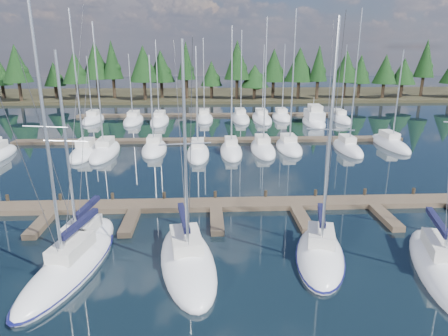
{
  "coord_description": "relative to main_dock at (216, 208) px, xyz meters",
  "views": [
    {
      "loc": [
        -0.71,
        -10.41,
        11.77
      ],
      "look_at": [
        0.84,
        22.0,
        1.9
      ],
      "focal_mm": 32.0,
      "sensor_mm": 36.0,
      "label": 1
    }
  ],
  "objects": [
    {
      "name": "ground",
      "position": [
        0.0,
        12.64,
        -0.2
      ],
      "size": [
        260.0,
        260.0,
        0.0
      ],
      "primitive_type": "plane",
      "color": "black",
      "rests_on": "ground"
    },
    {
      "name": "main_dock",
      "position": [
        0.0,
        0.0,
        0.0
      ],
      "size": [
        44.0,
        6.13,
        0.9
      ],
      "color": "brown",
      "rests_on": "ground"
    },
    {
      "name": "front_sailboat_1",
      "position": [
        -8.18,
        -8.3,
        0.09
      ],
      "size": [
        4.66,
        9.8,
        14.82
      ],
      "color": "white",
      "rests_on": "ground"
    },
    {
      "name": "front_sailboat_4",
      "position": [
        5.8,
        -7.52,
        0.09
      ],
      "size": [
        4.48,
        8.06,
        14.0
      ],
      "color": "white",
      "rests_on": "ground"
    },
    {
      "name": "front_sailboat_2",
      "position": [
        -8.29,
        -5.7,
        0.08
      ],
      "size": [
        3.87,
        8.05,
        12.44
      ],
      "color": "white",
      "rests_on": "ground"
    },
    {
      "name": "far_shore",
      "position": [
        0.0,
        72.64,
        0.1
      ],
      "size": [
        220.0,
        30.0,
        0.6
      ],
      "primitive_type": "cube",
      "color": "#322E1C",
      "rests_on": "ground"
    },
    {
      "name": "back_docks",
      "position": [
        0.0,
        32.23,
        -0.0
      ],
      "size": [
        50.0,
        21.8,
        0.4
      ],
      "color": "brown",
      "rests_on": "ground"
    },
    {
      "name": "tree_line",
      "position": [
        -1.82,
        62.85,
        7.13
      ],
      "size": [
        184.98,
        11.97,
        12.92
      ],
      "color": "black",
      "rests_on": "far_shore"
    },
    {
      "name": "motor_yacht_right",
      "position": [
        16.71,
        34.84,
        0.33
      ],
      "size": [
        4.03,
        10.06,
        4.93
      ],
      "color": "white",
      "rests_on": "ground"
    },
    {
      "name": "back_sailboat_rows",
      "position": [
        0.28,
        27.71,
        0.06
      ],
      "size": [
        48.69,
        33.01,
        16.52
      ],
      "color": "white",
      "rests_on": "ground"
    },
    {
      "name": "front_sailboat_5",
      "position": [
        11.99,
        -9.11,
        0.1
      ],
      "size": [
        4.88,
        9.6,
        15.1
      ],
      "color": "white",
      "rests_on": "ground"
    },
    {
      "name": "front_sailboat_3",
      "position": [
        -1.81,
        -7.78,
        0.07
      ],
      "size": [
        4.32,
        9.52,
        12.94
      ],
      "color": "white",
      "rests_on": "ground"
    }
  ]
}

